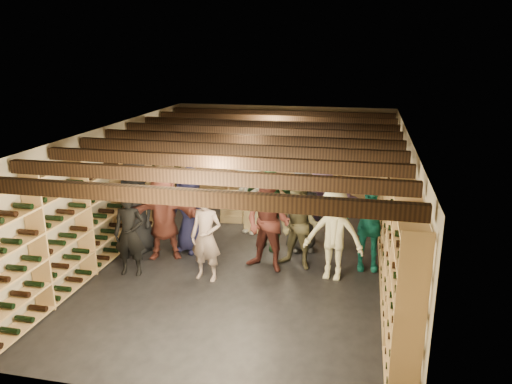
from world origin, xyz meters
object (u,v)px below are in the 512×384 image
object	(u,v)px
crate_stack_right	(258,219)
person_1	(129,234)
person_7	(206,237)
person_11	(322,203)
crate_stack_left	(233,207)
person_4	(368,226)
person_3	(334,235)
person_9	(250,197)
person_12	(302,210)
person_10	(269,202)
crate_loose	(313,213)
person_8	(268,223)
person_6	(190,209)
person_5	(164,216)
person_0	(136,206)
person_2	(299,226)

from	to	relation	value
crate_stack_right	person_1	xyz separation A→B (m)	(-1.71, -2.55, 0.49)
person_7	person_11	bearing A→B (deg)	60.70
crate_stack_left	person_4	distance (m)	3.60
person_3	person_7	bearing A→B (deg)	-158.89
person_7	person_9	distance (m)	2.30
person_12	crate_stack_left	bearing A→B (deg)	119.13
person_10	person_12	xyz separation A→B (m)	(0.65, 0.01, -0.14)
crate_loose	person_3	bearing A→B (deg)	-78.19
crate_loose	person_10	world-z (taller)	person_10
person_8	person_9	bearing A→B (deg)	130.21
crate_stack_right	person_7	size ratio (longest dim) A/B	0.37
person_4	person_6	world-z (taller)	person_6
person_3	person_5	xyz separation A→B (m)	(-3.15, 0.24, 0.02)
crate_loose	person_6	distance (m)	3.35
person_3	person_9	size ratio (longest dim) A/B	0.99
crate_stack_left	person_4	size ratio (longest dim) A/B	0.42
crate_stack_right	person_0	xyz separation A→B (m)	(-2.05, -1.54, 0.65)
person_12	person_0	bearing A→B (deg)	168.89
person_6	crate_stack_left	bearing A→B (deg)	101.18
person_3	person_5	world-z (taller)	person_5
crate_loose	person_12	bearing A→B (deg)	-90.67
person_7	person_12	distance (m)	2.15
person_7	person_12	world-z (taller)	person_12
person_9	person_11	size ratio (longest dim) A/B	1.00
crate_stack_right	person_10	world-z (taller)	person_10
person_0	person_9	distance (m)	2.35
person_1	person_7	bearing A→B (deg)	-2.73
person_2	crate_stack_left	bearing A→B (deg)	149.45
person_7	person_9	size ratio (longest dim) A/B	0.95
person_0	person_12	world-z (taller)	person_0
person_10	person_12	size ratio (longest dim) A/B	1.17
person_0	crate_stack_left	bearing A→B (deg)	78.01
person_5	person_7	bearing A→B (deg)	-50.54
crate_loose	crate_stack_left	bearing A→B (deg)	-159.34
person_8	person_4	bearing A→B (deg)	30.80
person_2	person_9	distance (m)	1.94
person_11	person_8	bearing A→B (deg)	-138.04
person_4	person_12	size ratio (longest dim) A/B	0.99
crate_loose	person_2	distance (m)	2.90
person_4	crate_loose	bearing A→B (deg)	109.71
crate_stack_right	person_11	xyz separation A→B (m)	(1.39, -0.27, 0.55)
crate_loose	person_0	bearing A→B (deg)	-139.42
person_2	person_8	bearing A→B (deg)	-138.01
person_8	person_10	world-z (taller)	person_10
crate_stack_left	person_10	size ratio (longest dim) A/B	0.36
person_1	person_7	world-z (taller)	person_7
crate_stack_left	person_2	distance (m)	2.83
crate_loose	person_10	xyz separation A→B (m)	(-0.67, -2.01, 0.86)
crate_stack_right	person_3	world-z (taller)	person_3
crate_stack_right	person_8	xyz separation A→B (m)	(0.59, -1.87, 0.63)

